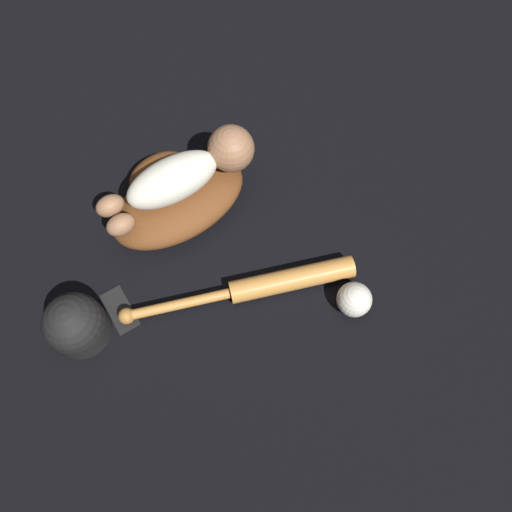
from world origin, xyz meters
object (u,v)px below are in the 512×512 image
baseball_bat (268,285)px  baseball (354,299)px  baby_figure (188,172)px  baseball_glove (175,196)px  baseball_cap (76,324)px

baseball_bat → baseball: baseball is taller
baby_figure → baseball_bat: 0.31m
baseball_glove → baseball: (0.15, -0.47, -0.01)m
baby_figure → baseball: size_ratio=4.91×
baseball_glove → baby_figure: baby_figure is taller
baseball_bat → baseball: bearing=-51.7°
baseball_cap → baseball: bearing=-34.0°
baby_figure → baseball: bearing=-75.4°
baseball_bat → baseball: size_ratio=6.30×
baby_figure → baseball_bat: size_ratio=0.78×
baseball_glove → baseball_bat: (0.03, -0.31, -0.02)m
baby_figure → baseball_bat: (-0.01, -0.29, -0.12)m
baseball_glove → baseball_cap: (-0.35, -0.12, 0.01)m
baby_figure → baseball_cap: (-0.39, -0.10, -0.09)m
baby_figure → baseball: 0.47m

